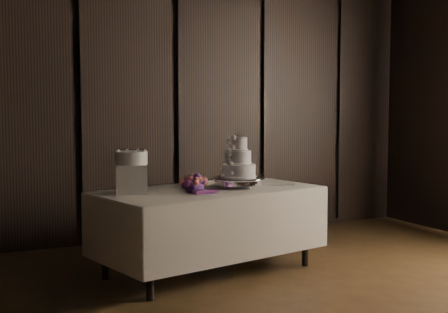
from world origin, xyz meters
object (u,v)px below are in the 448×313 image
bouquet (194,184)px  display_table (209,227)px  small_cake (131,158)px  cake_stand (239,182)px  box_pedestal (132,179)px  wedding_cake (237,162)px

bouquet → display_table: bearing=31.6°
bouquet → small_cake: small_cake is taller
cake_stand → box_pedestal: (-1.01, 0.03, 0.08)m
cake_stand → wedding_cake: bearing=-150.3°
display_table → small_cake: small_cake is taller
cake_stand → wedding_cake: size_ratio=1.31×
wedding_cake → box_pedestal: 0.99m
cake_stand → box_pedestal: size_ratio=1.86×
box_pedestal → cake_stand: bearing=-1.6°
cake_stand → wedding_cake: 0.19m
bouquet → box_pedestal: 0.54m
wedding_cake → bouquet: wedding_cake is taller
box_pedestal → small_cake: (0.00, -0.00, 0.18)m
display_table → cake_stand: (0.30, 0.01, 0.39)m
display_table → wedding_cake: bearing=-14.1°
cake_stand → bouquet: (-0.49, -0.13, 0.02)m
box_pedestal → bouquet: bearing=-16.7°
bouquet → small_cake: 0.59m
bouquet → box_pedestal: size_ratio=1.55×
display_table → small_cake: 0.96m
small_cake → wedding_cake: bearing=-2.6°
cake_stand → bouquet: bouquet is taller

